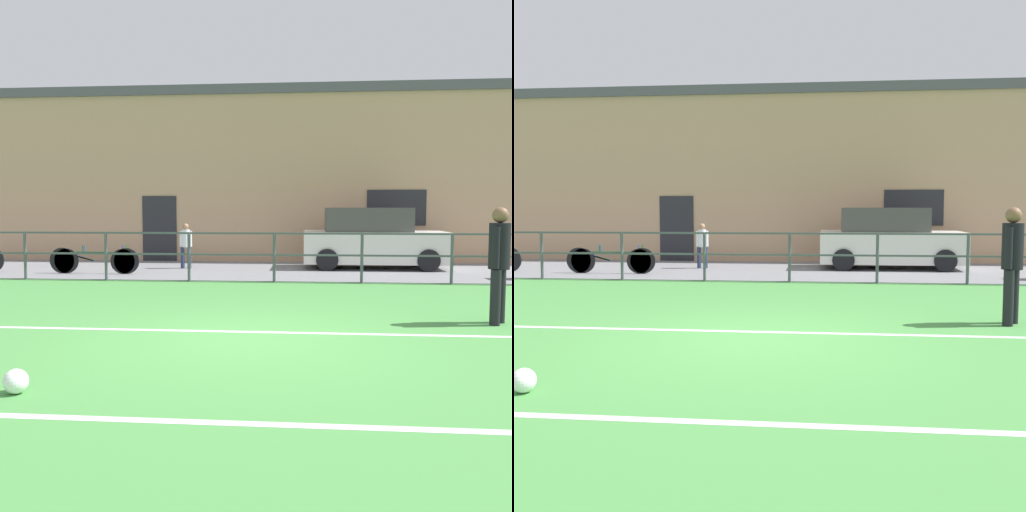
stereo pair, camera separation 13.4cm
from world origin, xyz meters
The scene contains 12 objects.
ground centered at (0.00, 0.00, -0.02)m, with size 60.00×44.00×0.04m, color #478C42.
field_line_touchline centered at (0.00, 0.47, 0.00)m, with size 36.00×0.11×0.00m, color white.
field_line_hash centered at (0.00, -2.98, 0.00)m, with size 36.00×0.11×0.00m, color white.
pavement_strip centered at (0.00, 8.50, 0.01)m, with size 48.00×5.00×0.02m, color slate.
perimeter_fence centered at (0.00, 6.00, 0.75)m, with size 36.07×0.07×1.15m.
clubhouse_facade centered at (0.00, 12.20, 2.79)m, with size 28.00×2.56×5.57m.
player_goalkeeper centered at (3.57, 1.36, 0.98)m, with size 0.30×0.42×1.72m.
soccer_ball_match centered at (-1.87, -2.41, 0.12)m, with size 0.23×0.23×0.23m, color white.
spectator_child centered at (-2.66, 8.73, 0.74)m, with size 0.34×0.22×1.26m.
parked_car_red centered at (2.57, 9.25, 0.82)m, with size 3.95×1.85×1.70m.
bicycle_parked_0 centered at (-4.74, 7.20, 0.36)m, with size 2.15×0.04×0.74m.
bicycle_parked_3 centered at (-4.75, 7.20, 0.37)m, with size 2.38×0.04×0.76m.
Camera 1 is at (0.81, -7.45, 1.70)m, focal length 41.12 mm.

